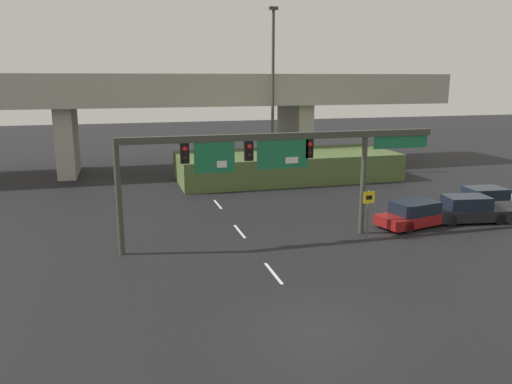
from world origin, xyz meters
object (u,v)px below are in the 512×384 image
parked_sedan_near_right (416,214)px  parked_sedan_far_right (486,199)px  signal_gantry (273,154)px  speed_limit_sign (368,208)px  parked_sedan_mid_right (468,210)px  highway_light_pole_near (273,89)px

parked_sedan_near_right → parked_sedan_far_right: 6.48m
signal_gantry → parked_sedan_far_right: (14.66, 2.43, -3.77)m
speed_limit_sign → parked_sedan_far_right: speed_limit_sign is taller
signal_gantry → parked_sedan_near_right: signal_gantry is taller
parked_sedan_near_right → parked_sedan_mid_right: parked_sedan_mid_right is taller
parked_sedan_near_right → parked_sedan_mid_right: 3.27m
parked_sedan_far_right → speed_limit_sign: bearing=-155.7°
highway_light_pole_near → parked_sedan_mid_right: bearing=-69.3°
parked_sedan_mid_right → highway_light_pole_near: bearing=119.8°
highway_light_pole_near → parked_sedan_near_right: highway_light_pole_near is taller
signal_gantry → parked_sedan_far_right: 15.33m
highway_light_pole_near → parked_sedan_near_right: size_ratio=2.75×
signal_gantry → highway_light_pole_near: 18.31m
signal_gantry → parked_sedan_mid_right: bearing=2.0°
parked_sedan_mid_right → parked_sedan_far_right: parked_sedan_mid_right is taller
signal_gantry → highway_light_pole_near: (5.35, 17.30, 2.72)m
speed_limit_sign → parked_sedan_mid_right: bearing=11.4°
parked_sedan_mid_right → parked_sedan_far_right: bearing=43.7°
highway_light_pole_near → parked_sedan_mid_right: (6.38, -16.89, -6.45)m
parked_sedan_mid_right → parked_sedan_far_right: size_ratio=1.06×
highway_light_pole_near → parked_sedan_far_right: size_ratio=2.96×
signal_gantry → parked_sedan_mid_right: size_ratio=3.29×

